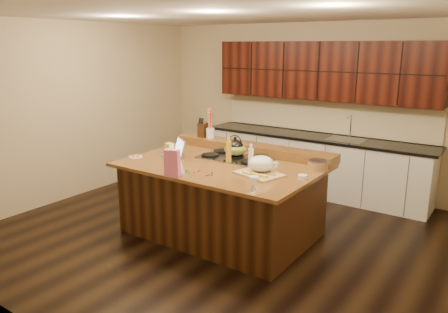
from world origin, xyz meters
The scene contains 33 objects.
room centered at (0.00, 0.00, 1.35)m, with size 5.52×5.02×2.72m.
island centered at (0.00, 0.00, 0.46)m, with size 2.40×1.60×0.92m.
back_ledge centered at (0.00, 0.70, 0.98)m, with size 2.40×0.30×0.12m, color black.
cooktop centered at (0.00, 0.30, 0.94)m, with size 0.92×0.52×0.05m.
back_counter centered at (0.30, 2.23, 0.98)m, with size 3.70×0.66×2.40m.
kettle centered at (0.00, 0.30, 1.06)m, with size 0.22×0.22×0.20m, color black.
green_bowl centered at (0.00, 0.30, 1.04)m, with size 0.28×0.28×0.15m, color olive.
laptop centered at (-0.70, -0.07, 0.98)m, with size 0.43×0.41×0.24m.
oil_bottle centered at (0.05, 0.07, 1.06)m, with size 0.07×0.07×0.27m, color gold.
vinegar_bottle centered at (0.42, 0.00, 1.04)m, with size 0.06×0.06×0.25m, color silver.
wooden_tray centered at (0.61, -0.10, 1.01)m, with size 0.58×0.49×0.20m.
ramekin_a centered at (0.69, -0.37, 0.94)m, with size 0.10×0.10×0.04m, color white.
ramekin_b centered at (1.09, -0.02, 0.94)m, with size 0.10×0.10×0.04m, color white.
ramekin_c centered at (0.59, 0.27, 0.94)m, with size 0.10×0.10×0.04m, color white.
strainer_bowl centered at (1.08, 0.43, 0.97)m, with size 0.24×0.24×0.09m, color #996B3F.
kitchen_timer centered at (0.85, -0.66, 0.96)m, with size 0.08×0.08×0.07m, color silver.
pink_bag centered at (-0.14, -0.75, 1.07)m, with size 0.17×0.09×0.31m, color pink.
candy_plate centered at (-1.11, -0.38, 0.93)m, with size 0.18×0.18×0.01m, color white.
package_box centered at (-0.84, -0.02, 1.00)m, with size 0.11×0.08×0.15m, color #DDCD4E.
utensil_crock centered at (-0.69, 0.70, 1.11)m, with size 0.12×0.12×0.14m, color white.
knife_block centered at (-0.82, 0.70, 1.14)m, with size 0.10×0.17×0.20m, color black.
gumdrop_0 centered at (-0.01, -0.46, 0.93)m, with size 0.02×0.02×0.02m, color red.
gumdrop_1 centered at (-0.06, -0.56, 0.93)m, with size 0.02×0.02×0.02m, color #198C26.
gumdrop_2 centered at (0.17, -0.44, 0.93)m, with size 0.02×0.02×0.02m, color red.
gumdrop_3 centered at (-0.02, -0.41, 0.93)m, with size 0.02×0.02×0.02m, color #198C26.
gumdrop_4 centered at (0.17, -0.49, 0.93)m, with size 0.02×0.02×0.02m, color red.
gumdrop_5 centered at (-0.14, -0.50, 0.93)m, with size 0.02×0.02×0.02m, color #198C26.
gumdrop_6 centered at (0.15, -0.40, 0.93)m, with size 0.02×0.02×0.02m, color red.
gumdrop_7 centered at (0.17, -0.52, 0.93)m, with size 0.02×0.02×0.02m, color #198C26.
gumdrop_8 centered at (-0.02, -0.52, 0.93)m, with size 0.02×0.02×0.02m, color red.
gumdrop_9 centered at (0.21, -0.49, 0.93)m, with size 0.02×0.02×0.02m, color #198C26.
gumdrop_10 centered at (0.16, -0.52, 0.93)m, with size 0.02×0.02×0.02m, color red.
gumdrop_11 centered at (-0.12, -0.55, 0.93)m, with size 0.02×0.02×0.02m, color #198C26.
Camera 1 is at (2.99, -4.25, 2.34)m, focal length 35.00 mm.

